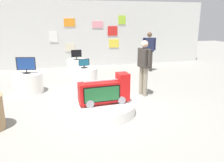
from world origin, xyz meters
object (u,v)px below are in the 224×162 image
(display_pedestal_left_rear, at_px, (28,83))
(display_pedestal_center_rear, at_px, (77,67))
(tv_on_left_rear, at_px, (26,65))
(novelty_firetruck_tv, at_px, (105,92))
(display_pedestal_right_rear, at_px, (85,77))
(shopper_browsing_near_truck, at_px, (149,49))
(shopper_browsing_rear, at_px, (144,64))
(main_display_pedestal, at_px, (104,108))
(tv_on_center_rear, at_px, (76,54))
(tv_on_right_rear, at_px, (84,64))

(display_pedestal_left_rear, relative_size, display_pedestal_center_rear, 1.15)
(tv_on_left_rear, height_order, display_pedestal_center_rear, tv_on_left_rear)
(novelty_firetruck_tv, xyz_separation_m, display_pedestal_center_rear, (-0.28, 4.17, -0.25))
(display_pedestal_center_rear, bearing_deg, tv_on_left_rear, -129.45)
(display_pedestal_right_rear, bearing_deg, shopper_browsing_near_truck, 26.66)
(novelty_firetruck_tv, xyz_separation_m, tv_on_left_rear, (-1.96, 2.13, 0.33))
(display_pedestal_center_rear, relative_size, shopper_browsing_near_truck, 0.47)
(shopper_browsing_near_truck, xyz_separation_m, shopper_browsing_rear, (-1.39, -2.92, -0.03))
(main_display_pedestal, xyz_separation_m, tv_on_center_rear, (-0.25, 4.16, 0.69))
(novelty_firetruck_tv, distance_m, shopper_browsing_near_truck, 4.86)
(display_pedestal_left_rear, relative_size, shopper_browsing_rear, 0.56)
(display_pedestal_right_rear, distance_m, shopper_browsing_rear, 2.22)
(display_pedestal_left_rear, bearing_deg, tv_on_left_rear, -76.45)
(tv_on_left_rear, distance_m, display_pedestal_right_rear, 1.91)
(main_display_pedestal, height_order, shopper_browsing_near_truck, shopper_browsing_near_truck)
(novelty_firetruck_tv, height_order, tv_on_right_rear, novelty_firetruck_tv)
(main_display_pedestal, height_order, shopper_browsing_rear, shopper_browsing_rear)
(display_pedestal_left_rear, bearing_deg, tv_on_center_rear, 50.42)
(display_pedestal_left_rear, relative_size, tv_on_right_rear, 2.47)
(tv_on_left_rear, height_order, tv_on_right_rear, tv_on_left_rear)
(display_pedestal_left_rear, distance_m, display_pedestal_right_rear, 1.82)
(main_display_pedestal, bearing_deg, shopper_browsing_rear, 36.85)
(main_display_pedestal, distance_m, novelty_firetruck_tv, 0.42)
(tv_on_center_rear, bearing_deg, novelty_firetruck_tv, -86.22)
(tv_on_center_rear, relative_size, shopper_browsing_near_truck, 0.25)
(novelty_firetruck_tv, height_order, display_pedestal_left_rear, novelty_firetruck_tv)
(tv_on_right_rear, bearing_deg, main_display_pedestal, -86.50)
(tv_on_right_rear, xyz_separation_m, shopper_browsing_rear, (1.55, -1.44, 0.19))
(tv_on_right_rear, height_order, shopper_browsing_near_truck, shopper_browsing_near_truck)
(tv_on_left_rear, xyz_separation_m, tv_on_right_rear, (1.78, 0.37, -0.12))
(main_display_pedestal, bearing_deg, tv_on_left_rear, 132.33)
(display_pedestal_center_rear, relative_size, tv_on_right_rear, 2.15)
(tv_on_left_rear, distance_m, tv_on_right_rear, 1.82)
(display_pedestal_right_rear, bearing_deg, main_display_pedestal, -86.52)
(display_pedestal_center_rear, bearing_deg, tv_on_center_rear, -94.80)
(novelty_firetruck_tv, distance_m, shopper_browsing_rear, 1.78)
(display_pedestal_center_rear, relative_size, tv_on_center_rear, 1.89)
(tv_on_center_rear, height_order, display_pedestal_right_rear, tv_on_center_rear)
(tv_on_left_rear, distance_m, shopper_browsing_near_truck, 5.07)
(tv_on_center_rear, bearing_deg, display_pedestal_center_rear, 85.20)
(display_pedestal_right_rear, bearing_deg, display_pedestal_left_rear, -168.31)
(tv_on_center_rear, relative_size, display_pedestal_right_rear, 0.47)
(main_display_pedestal, xyz_separation_m, tv_on_right_rear, (-0.15, 2.49, 0.63))
(shopper_browsing_near_truck, bearing_deg, display_pedestal_center_rear, 176.34)
(display_pedestal_center_rear, height_order, tv_on_right_rear, tv_on_right_rear)
(tv_on_left_rear, bearing_deg, tv_on_center_rear, 50.50)
(display_pedestal_center_rear, bearing_deg, main_display_pedestal, -86.56)
(main_display_pedestal, height_order, tv_on_left_rear, tv_on_left_rear)
(main_display_pedestal, height_order, tv_on_center_rear, tv_on_center_rear)
(shopper_browsing_near_truck, bearing_deg, display_pedestal_left_rear, -158.66)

